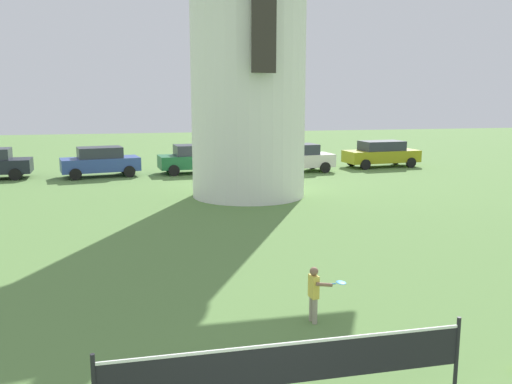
{
  "coord_description": "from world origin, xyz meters",
  "views": [
    {
      "loc": [
        -1.57,
        -3.98,
        4.18
      ],
      "look_at": [
        0.35,
        4.41,
        2.65
      ],
      "focal_mm": 38.0,
      "sensor_mm": 36.0,
      "label": 1
    }
  ],
  "objects_px": {
    "tennis_net": "(290,364)",
    "parked_car_green": "(196,158)",
    "parked_car_mustard": "(381,153)",
    "parked_car_cream": "(295,158)",
    "parked_car_blue": "(100,161)",
    "windmill": "(248,34)",
    "player_far": "(315,291)"
  },
  "relations": [
    {
      "from": "windmill",
      "to": "parked_car_mustard",
      "type": "bearing_deg",
      "value": 37.77
    },
    {
      "from": "windmill",
      "to": "parked_car_green",
      "type": "distance_m",
      "value": 9.59
    },
    {
      "from": "parked_car_blue",
      "to": "windmill",
      "type": "bearing_deg",
      "value": -48.2
    },
    {
      "from": "parked_car_green",
      "to": "parked_car_mustard",
      "type": "xyz_separation_m",
      "value": [
        11.16,
        0.12,
        0.0
      ]
    },
    {
      "from": "windmill",
      "to": "parked_car_mustard",
      "type": "xyz_separation_m",
      "value": [
        9.76,
        7.57,
        -5.88
      ]
    },
    {
      "from": "player_far",
      "to": "windmill",
      "type": "bearing_deg",
      "value": 83.29
    },
    {
      "from": "parked_car_cream",
      "to": "parked_car_blue",
      "type": "bearing_deg",
      "value": 176.45
    },
    {
      "from": "windmill",
      "to": "parked_car_cream",
      "type": "bearing_deg",
      "value": 58.17
    },
    {
      "from": "player_far",
      "to": "parked_car_green",
      "type": "height_order",
      "value": "parked_car_green"
    },
    {
      "from": "parked_car_mustard",
      "to": "parked_car_blue",
      "type": "bearing_deg",
      "value": -178.75
    },
    {
      "from": "player_far",
      "to": "parked_car_mustard",
      "type": "bearing_deg",
      "value": 61.37
    },
    {
      "from": "tennis_net",
      "to": "player_far",
      "type": "relative_size",
      "value": 4.69
    },
    {
      "from": "windmill",
      "to": "parked_car_green",
      "type": "height_order",
      "value": "windmill"
    },
    {
      "from": "tennis_net",
      "to": "parked_car_green",
      "type": "bearing_deg",
      "value": 86.46
    },
    {
      "from": "tennis_net",
      "to": "parked_car_blue",
      "type": "relative_size",
      "value": 1.2
    },
    {
      "from": "player_far",
      "to": "parked_car_mustard",
      "type": "height_order",
      "value": "parked_car_mustard"
    },
    {
      "from": "tennis_net",
      "to": "parked_car_green",
      "type": "relative_size",
      "value": 1.22
    },
    {
      "from": "parked_car_blue",
      "to": "tennis_net",
      "type": "bearing_deg",
      "value": -81.1
    },
    {
      "from": "parked_car_cream",
      "to": "parked_car_mustard",
      "type": "distance_m",
      "value": 5.78
    },
    {
      "from": "player_far",
      "to": "parked_car_green",
      "type": "distance_m",
      "value": 20.6
    },
    {
      "from": "parked_car_blue",
      "to": "parked_car_green",
      "type": "height_order",
      "value": "same"
    },
    {
      "from": "tennis_net",
      "to": "parked_car_blue",
      "type": "xyz_separation_m",
      "value": [
        -3.61,
        23.06,
        0.12
      ]
    },
    {
      "from": "tennis_net",
      "to": "parked_car_green",
      "type": "distance_m",
      "value": 23.35
    },
    {
      "from": "windmill",
      "to": "parked_car_blue",
      "type": "height_order",
      "value": "windmill"
    },
    {
      "from": "player_far",
      "to": "parked_car_blue",
      "type": "bearing_deg",
      "value": 103.53
    },
    {
      "from": "player_far",
      "to": "parked_car_green",
      "type": "bearing_deg",
      "value": 89.58
    },
    {
      "from": "windmill",
      "to": "tennis_net",
      "type": "relative_size",
      "value": 2.8
    },
    {
      "from": "parked_car_green",
      "to": "parked_car_cream",
      "type": "distance_m",
      "value": 5.54
    },
    {
      "from": "parked_car_mustard",
      "to": "parked_car_cream",
      "type": "bearing_deg",
      "value": -169.96
    },
    {
      "from": "parked_car_blue",
      "to": "parked_car_green",
      "type": "xyz_separation_m",
      "value": [
        5.05,
        0.24,
        0.0
      ]
    },
    {
      "from": "windmill",
      "to": "tennis_net",
      "type": "height_order",
      "value": "windmill"
    },
    {
      "from": "tennis_net",
      "to": "player_far",
      "type": "height_order",
      "value": "tennis_net"
    }
  ]
}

